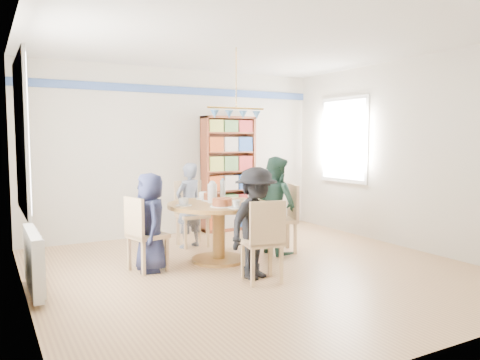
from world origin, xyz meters
TOP-DOWN VIEW (x-y plane):
  - ground at (0.00, 0.00)m, footprint 5.00×5.00m
  - room_shell at (-0.26, 0.87)m, footprint 5.00×5.00m
  - radiator at (-2.42, 0.30)m, footprint 0.12×1.00m
  - dining_table at (-0.21, 0.58)m, footprint 1.30×1.30m
  - chair_left at (-1.22, 0.57)m, footprint 0.48×0.48m
  - chair_right at (0.83, 0.59)m, footprint 0.52×0.52m
  - chair_far at (-0.16, 1.61)m, footprint 0.44×0.44m
  - chair_near at (-0.19, -0.49)m, footprint 0.47×0.47m
  - person_left at (-1.11, 0.56)m, footprint 0.43×0.61m
  - person_right at (0.67, 0.60)m, footprint 0.55×0.68m
  - person_far at (-0.25, 1.48)m, footprint 0.52×0.42m
  - person_near at (-0.18, -0.29)m, footprint 0.92×0.73m
  - bookshelf at (0.84, 2.34)m, footprint 0.93×0.28m
  - tableware at (-0.24, 0.61)m, footprint 1.15×1.15m

SIDE VIEW (x-z plane):
  - ground at x=0.00m, z-range 0.00..0.00m
  - radiator at x=-2.42m, z-range 0.05..0.65m
  - chair_left at x=-1.22m, z-range 0.04..0.94m
  - chair_near at x=-0.19m, z-range 0.05..0.96m
  - chair_right at x=0.83m, z-range 0.05..0.98m
  - chair_far at x=-0.16m, z-range 0.05..0.99m
  - dining_table at x=-0.21m, z-range 0.18..0.93m
  - person_left at x=-1.11m, z-range 0.00..1.17m
  - person_far at x=-0.25m, z-range 0.00..1.22m
  - person_near at x=-0.18m, z-range 0.00..1.25m
  - person_right at x=0.67m, z-range 0.00..1.33m
  - tableware at x=-0.24m, z-range 0.66..0.97m
  - bookshelf at x=0.84m, z-range -0.02..1.93m
  - room_shell at x=-0.26m, z-range -0.85..4.15m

